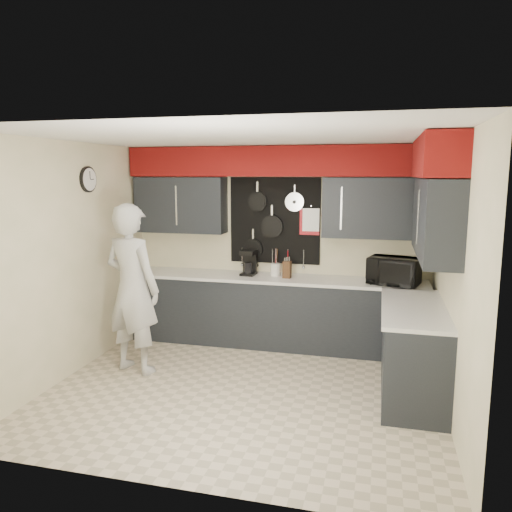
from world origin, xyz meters
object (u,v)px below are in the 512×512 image
(knife_block, at_px, (287,270))
(person, at_px, (132,289))
(microwave, at_px, (394,271))
(utensil_crock, at_px, (275,270))
(coffee_maker, at_px, (249,262))

(knife_block, distance_m, person, 1.97)
(microwave, distance_m, utensil_crock, 1.51)
(microwave, distance_m, coffee_maker, 1.86)
(knife_block, height_order, utensil_crock, knife_block)
(knife_block, distance_m, utensil_crock, 0.21)
(coffee_maker, bearing_deg, utensil_crock, 5.93)
(microwave, xyz_separation_m, coffee_maker, (-1.85, 0.14, 0.01))
(knife_block, height_order, coffee_maker, coffee_maker)
(knife_block, height_order, person, person)
(microwave, relative_size, knife_block, 2.72)
(utensil_crock, bearing_deg, microwave, -5.74)
(utensil_crock, xyz_separation_m, coffee_maker, (-0.35, -0.01, 0.09))
(person, bearing_deg, utensil_crock, -121.73)
(utensil_crock, distance_m, coffee_maker, 0.37)
(utensil_crock, bearing_deg, person, -135.87)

